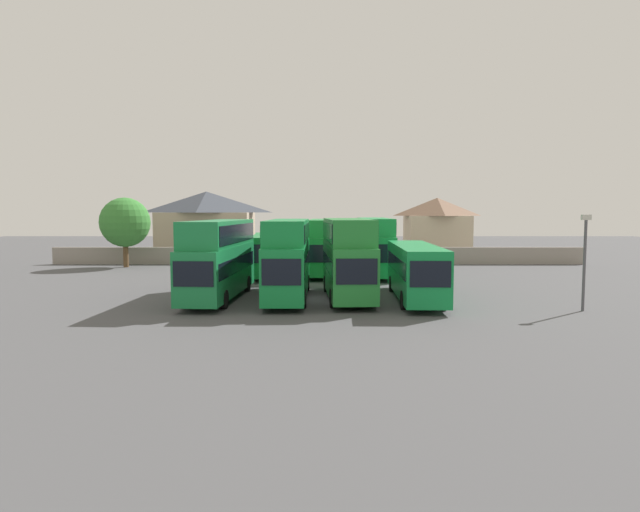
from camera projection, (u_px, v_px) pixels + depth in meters
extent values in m
plane|color=#4C4C4F|center=(320.00, 269.00, 52.77)|extent=(140.00, 140.00, 0.00)
cube|color=gray|center=(321.00, 256.00, 57.86)|extent=(56.00, 0.50, 1.80)
cube|color=#187C3F|center=(220.00, 270.00, 34.89)|extent=(3.16, 11.22, 3.05)
cube|color=black|center=(195.00, 274.00, 29.32)|extent=(2.20, 0.21, 1.37)
cube|color=black|center=(220.00, 264.00, 34.86)|extent=(3.15, 10.34, 0.96)
cube|color=#187C3F|center=(221.00, 233.00, 34.97)|extent=(3.08, 10.67, 1.60)
cube|color=black|center=(221.00, 233.00, 34.97)|extent=(3.14, 10.12, 1.12)
cylinder|color=black|center=(226.00, 299.00, 31.50)|extent=(0.37, 1.12, 1.10)
cylinder|color=black|center=(187.00, 299.00, 31.65)|extent=(0.37, 1.12, 1.10)
cylinder|color=black|center=(249.00, 284.00, 38.35)|extent=(0.37, 1.12, 1.10)
cylinder|color=black|center=(217.00, 283.00, 38.49)|extent=(0.37, 1.12, 1.10)
cube|color=#128038|center=(290.00, 268.00, 35.06)|extent=(2.48, 11.27, 3.20)
cube|color=black|center=(283.00, 272.00, 29.40)|extent=(2.13, 0.09, 1.44)
cube|color=black|center=(290.00, 262.00, 35.03)|extent=(2.51, 10.37, 1.01)
cube|color=#128038|center=(290.00, 231.00, 35.15)|extent=(2.43, 10.71, 1.49)
cube|color=black|center=(290.00, 231.00, 35.15)|extent=(2.51, 10.14, 1.04)
cylinder|color=black|center=(305.00, 299.00, 31.69)|extent=(0.31, 1.10, 1.10)
cylinder|color=black|center=(267.00, 299.00, 31.71)|extent=(0.31, 1.10, 1.10)
cylinder|color=black|center=(309.00, 283.00, 38.65)|extent=(0.31, 1.10, 1.10)
cylinder|color=black|center=(277.00, 283.00, 38.66)|extent=(0.31, 1.10, 1.10)
cube|color=#1F7C2F|center=(349.00, 269.00, 34.91)|extent=(3.05, 10.19, 3.16)
cube|color=black|center=(358.00, 272.00, 29.85)|extent=(2.27, 0.19, 1.42)
cube|color=black|center=(349.00, 263.00, 34.88)|extent=(3.06, 9.39, 1.00)
cube|color=#1F7C2F|center=(349.00, 231.00, 34.97)|extent=(2.98, 9.68, 1.58)
cube|color=black|center=(349.00, 231.00, 34.97)|extent=(3.05, 9.19, 1.10)
cylinder|color=black|center=(375.00, 298.00, 31.97)|extent=(0.35, 1.11, 1.10)
cylinder|color=black|center=(334.00, 298.00, 31.86)|extent=(0.35, 1.11, 1.10)
cylinder|color=black|center=(362.00, 284.00, 38.19)|extent=(0.35, 1.11, 1.10)
cylinder|color=black|center=(328.00, 284.00, 38.09)|extent=(0.35, 1.11, 1.10)
cube|color=#12873E|center=(417.00, 270.00, 34.56)|extent=(2.83, 11.38, 3.11)
cube|color=black|center=(432.00, 274.00, 28.88)|extent=(2.16, 0.15, 1.40)
cube|color=black|center=(417.00, 264.00, 34.53)|extent=(2.84, 10.48, 0.98)
cylinder|color=black|center=(445.00, 300.00, 31.14)|extent=(0.34, 1.11, 1.10)
cylinder|color=black|center=(405.00, 300.00, 31.23)|extent=(0.34, 1.11, 1.10)
cylinder|color=black|center=(426.00, 284.00, 38.12)|extent=(0.34, 1.11, 1.10)
cylinder|color=black|center=(393.00, 284.00, 38.21)|extent=(0.34, 1.11, 1.10)
cube|color=#157C35|center=(271.00, 253.00, 47.53)|extent=(3.34, 10.85, 3.19)
cube|color=black|center=(269.00, 254.00, 42.16)|extent=(2.27, 0.24, 1.44)
cube|color=black|center=(271.00, 249.00, 47.50)|extent=(3.32, 10.00, 1.01)
cylinder|color=black|center=(285.00, 274.00, 44.43)|extent=(0.38, 1.12, 1.10)
cylinder|color=black|center=(255.00, 274.00, 44.27)|extent=(0.38, 1.12, 1.10)
cylinder|color=black|center=(284.00, 266.00, 51.02)|extent=(0.38, 1.12, 1.10)
cylinder|color=black|center=(259.00, 266.00, 50.86)|extent=(0.38, 1.12, 1.10)
cube|color=#1E8C3B|center=(326.00, 253.00, 48.06)|extent=(2.80, 10.27, 3.09)
cube|color=black|center=(325.00, 254.00, 42.93)|extent=(2.20, 0.15, 1.39)
cube|color=black|center=(326.00, 249.00, 48.03)|extent=(2.82, 9.46, 0.97)
cube|color=#1E8C3B|center=(326.00, 228.00, 48.13)|extent=(2.73, 9.76, 1.42)
cube|color=black|center=(326.00, 228.00, 48.13)|extent=(2.81, 9.25, 0.99)
cylinder|color=black|center=(339.00, 273.00, 44.99)|extent=(0.33, 1.11, 1.10)
cylinder|color=black|center=(311.00, 273.00, 45.06)|extent=(0.33, 1.11, 1.10)
cylinder|color=black|center=(339.00, 265.00, 51.29)|extent=(0.33, 1.11, 1.10)
cylinder|color=black|center=(314.00, 265.00, 51.36)|extent=(0.33, 1.11, 1.10)
cube|color=#168E3F|center=(376.00, 253.00, 48.00)|extent=(2.77, 11.47, 3.19)
cube|color=black|center=(382.00, 254.00, 42.25)|extent=(2.25, 0.12, 1.44)
cube|color=black|center=(376.00, 249.00, 47.96)|extent=(2.79, 10.56, 1.00)
cube|color=#168E3F|center=(376.00, 226.00, 48.09)|extent=(2.71, 10.90, 1.43)
cube|color=black|center=(376.00, 226.00, 48.09)|extent=(2.79, 10.33, 1.00)
cylinder|color=black|center=(394.00, 273.00, 44.56)|extent=(0.32, 1.11, 1.10)
cylinder|color=black|center=(365.00, 273.00, 44.61)|extent=(0.32, 1.11, 1.10)
cylinder|color=black|center=(386.00, 265.00, 51.61)|extent=(0.32, 1.11, 1.10)
cylinder|color=black|center=(361.00, 265.00, 51.66)|extent=(0.32, 1.11, 1.10)
cube|color=tan|center=(209.00, 235.00, 66.79)|extent=(10.77, 7.94, 5.43)
pyramid|color=#3D424C|center=(208.00, 202.00, 66.46)|extent=(11.31, 8.33, 2.52)
cube|color=#C6B293|center=(438.00, 236.00, 66.61)|extent=(7.25, 6.06, 5.04)
pyramid|color=brown|center=(439.00, 207.00, 66.32)|extent=(7.61, 6.36, 2.16)
cylinder|color=brown|center=(128.00, 253.00, 54.89)|extent=(0.52, 0.52, 2.76)
sphere|color=#387F33|center=(127.00, 222.00, 54.63)|extent=(4.92, 4.92, 4.92)
cylinder|color=#4C4C51|center=(586.00, 266.00, 30.59)|extent=(0.16, 0.16, 5.11)
cube|color=beige|center=(588.00, 217.00, 30.37)|extent=(0.50, 0.24, 0.30)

